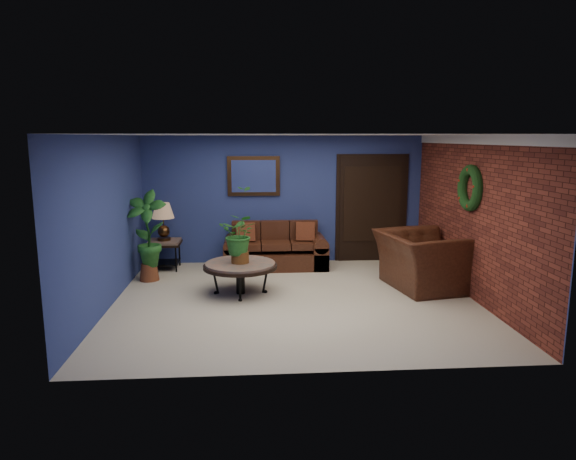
{
  "coord_description": "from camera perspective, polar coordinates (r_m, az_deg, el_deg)",
  "views": [
    {
      "loc": [
        -0.66,
        -7.56,
        2.47
      ],
      "look_at": [
        -0.07,
        0.55,
        0.99
      ],
      "focal_mm": 32.0,
      "sensor_mm": 36.0,
      "label": 1
    }
  ],
  "objects": [
    {
      "name": "tall_plant",
      "position": [
        9.16,
        -15.37,
        -0.21
      ],
      "size": [
        0.8,
        0.65,
        1.58
      ],
      "color": "brown",
      "rests_on": "ground"
    },
    {
      "name": "table_lamp",
      "position": [
        9.85,
        -13.7,
        1.41
      ],
      "size": [
        0.41,
        0.41,
        0.68
      ],
      "color": "#482C16",
      "rests_on": "end_table"
    },
    {
      "name": "closet_door",
      "position": [
        10.41,
        9.27,
        2.32
      ],
      "size": [
        1.44,
        0.06,
        2.18
      ],
      "primitive_type": "cube",
      "color": "black",
      "rests_on": "wall_back"
    },
    {
      "name": "wreath",
      "position": [
        8.35,
        19.58,
        4.42
      ],
      "size": [
        0.16,
        0.72,
        0.72
      ],
      "primitive_type": "torus",
      "rotation": [
        0.0,
        1.57,
        0.0
      ],
      "color": "black",
      "rests_on": "wall_right_brick"
    },
    {
      "name": "ceiling",
      "position": [
        7.58,
        0.85,
        10.53
      ],
      "size": [
        5.5,
        5.0,
        0.02
      ],
      "primitive_type": "cube",
      "color": "silver",
      "rests_on": "wall_back"
    },
    {
      "name": "coffee_plant",
      "position": [
        8.09,
        -5.39,
        -0.62
      ],
      "size": [
        0.74,
        0.69,
        0.8
      ],
      "color": "brown",
      "rests_on": "coffee_table"
    },
    {
      "name": "floor_plant",
      "position": [
        8.85,
        15.89,
        -3.55
      ],
      "size": [
        0.42,
        0.37,
        0.8
      ],
      "color": "brown",
      "rests_on": "ground"
    },
    {
      "name": "wall_back",
      "position": [
        10.15,
        -0.41,
        3.4
      ],
      "size": [
        5.5,
        0.04,
        2.5
      ],
      "primitive_type": "cube",
      "color": "navy",
      "rests_on": "ground"
    },
    {
      "name": "wall_mirror",
      "position": [
        10.04,
        -3.84,
        5.99
      ],
      "size": [
        1.02,
        0.06,
        0.77
      ],
      "primitive_type": "cube",
      "color": "#482C16",
      "rests_on": "wall_back"
    },
    {
      "name": "wall_right_brick",
      "position": [
        8.38,
        19.91,
        1.31
      ],
      "size": [
        0.04,
        5.0,
        2.5
      ],
      "primitive_type": "cube",
      "color": "maroon",
      "rests_on": "ground"
    },
    {
      "name": "wall_left",
      "position": [
        7.93,
        -19.39,
        0.87
      ],
      "size": [
        0.04,
        5.0,
        2.5
      ],
      "primitive_type": "cube",
      "color": "navy",
      "rests_on": "ground"
    },
    {
      "name": "floor",
      "position": [
        7.98,
        0.8,
        -7.74
      ],
      "size": [
        5.5,
        5.5,
        0.0
      ],
      "primitive_type": "plane",
      "color": "beige",
      "rests_on": "ground"
    },
    {
      "name": "crown_molding",
      "position": [
        8.28,
        20.22,
        9.4
      ],
      "size": [
        0.03,
        5.0,
        0.14
      ],
      "primitive_type": "cube",
      "color": "white",
      "rests_on": "wall_right_brick"
    },
    {
      "name": "coffee_table",
      "position": [
        8.2,
        -5.33,
        -4.03
      ],
      "size": [
        1.17,
        1.17,
        0.5
      ],
      "rotation": [
        0.0,
        0.0,
        -0.34
      ],
      "color": "#554F4B",
      "rests_on": "ground"
    },
    {
      "name": "end_table",
      "position": [
        9.96,
        -13.56,
        -1.86
      ],
      "size": [
        0.61,
        0.61,
        0.55
      ],
      "color": "#554F4B",
      "rests_on": "ground"
    },
    {
      "name": "side_chair",
      "position": [
        9.9,
        0.32,
        -1.25
      ],
      "size": [
        0.44,
        0.44,
        0.86
      ],
      "rotation": [
        0.0,
        0.0,
        0.2
      ],
      "color": "#512717",
      "rests_on": "ground"
    },
    {
      "name": "sofa",
      "position": [
        9.88,
        -1.42,
        -2.46
      ],
      "size": [
        1.95,
        0.84,
        0.88
      ],
      "color": "#472314",
      "rests_on": "ground"
    },
    {
      "name": "armchair",
      "position": [
        8.75,
        14.71,
        -3.31
      ],
      "size": [
        1.48,
        1.62,
        0.92
      ],
      "primitive_type": "imported",
      "rotation": [
        0.0,
        0.0,
        1.75
      ],
      "color": "#472314",
      "rests_on": "ground"
    }
  ]
}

